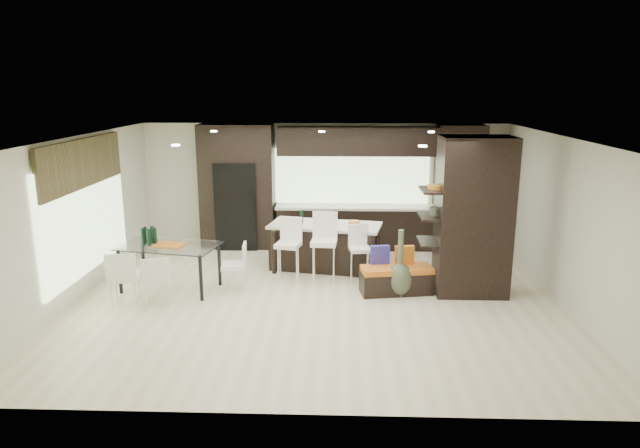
{
  "coord_description": "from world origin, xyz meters",
  "views": [
    {
      "loc": [
        0.35,
        -9.06,
        3.52
      ],
      "look_at": [
        0.0,
        0.6,
        1.15
      ],
      "focal_mm": 32.0,
      "sensor_mm": 36.0,
      "label": 1
    }
  ],
  "objects_px": {
    "stool_mid": "(324,254)",
    "kitchen_island": "(325,246)",
    "stool_left": "(288,256)",
    "bench": "(396,280)",
    "chair_end": "(234,269)",
    "dining_table": "(170,267)",
    "chair_far": "(125,280)",
    "chair_near": "(157,282)",
    "floor_vase": "(400,263)",
    "stool_right": "(360,259)"
  },
  "relations": [
    {
      "from": "kitchen_island",
      "to": "chair_far",
      "type": "xyz_separation_m",
      "value": [
        -3.2,
        -2.08,
        -0.01
      ]
    },
    {
      "from": "floor_vase",
      "to": "chair_end",
      "type": "distance_m",
      "value": 2.88
    },
    {
      "from": "dining_table",
      "to": "chair_near",
      "type": "height_order",
      "value": "dining_table"
    },
    {
      "from": "stool_left",
      "to": "stool_right",
      "type": "distance_m",
      "value": 1.31
    },
    {
      "from": "bench",
      "to": "chair_far",
      "type": "height_order",
      "value": "chair_far"
    },
    {
      "from": "stool_right",
      "to": "chair_end",
      "type": "distance_m",
      "value": 2.28
    },
    {
      "from": "kitchen_island",
      "to": "chair_far",
      "type": "bearing_deg",
      "value": -136.6
    },
    {
      "from": "stool_mid",
      "to": "chair_near",
      "type": "bearing_deg",
      "value": -150.8
    },
    {
      "from": "kitchen_island",
      "to": "dining_table",
      "type": "bearing_deg",
      "value": -143.8
    },
    {
      "from": "stool_mid",
      "to": "kitchen_island",
      "type": "bearing_deg",
      "value": 93.76
    },
    {
      "from": "chair_near",
      "to": "stool_left",
      "type": "bearing_deg",
      "value": 14.98
    },
    {
      "from": "stool_left",
      "to": "stool_right",
      "type": "relative_size",
      "value": 1.12
    },
    {
      "from": "stool_right",
      "to": "chair_near",
      "type": "height_order",
      "value": "stool_right"
    },
    {
      "from": "stool_left",
      "to": "chair_near",
      "type": "xyz_separation_m",
      "value": [
        -2.03,
        -1.29,
        -0.08
      ]
    },
    {
      "from": "stool_right",
      "to": "chair_far",
      "type": "height_order",
      "value": "chair_far"
    },
    {
      "from": "kitchen_island",
      "to": "floor_vase",
      "type": "relative_size",
      "value": 1.83
    },
    {
      "from": "stool_left",
      "to": "chair_far",
      "type": "xyz_separation_m",
      "value": [
        -2.55,
        -1.31,
        -0.04
      ]
    },
    {
      "from": "stool_right",
      "to": "bench",
      "type": "distance_m",
      "value": 0.88
    },
    {
      "from": "chair_near",
      "to": "chair_far",
      "type": "bearing_deg",
      "value": 164.62
    },
    {
      "from": "stool_mid",
      "to": "chair_end",
      "type": "height_order",
      "value": "stool_mid"
    },
    {
      "from": "floor_vase",
      "to": "chair_near",
      "type": "height_order",
      "value": "floor_vase"
    },
    {
      "from": "stool_left",
      "to": "bench",
      "type": "distance_m",
      "value": 2.02
    },
    {
      "from": "stool_mid",
      "to": "floor_vase",
      "type": "height_order",
      "value": "floor_vase"
    },
    {
      "from": "floor_vase",
      "to": "chair_near",
      "type": "xyz_separation_m",
      "value": [
        -3.99,
        -0.6,
        -0.18
      ]
    },
    {
      "from": "bench",
      "to": "dining_table",
      "type": "relative_size",
      "value": 0.74
    },
    {
      "from": "stool_left",
      "to": "floor_vase",
      "type": "height_order",
      "value": "floor_vase"
    },
    {
      "from": "stool_mid",
      "to": "bench",
      "type": "relative_size",
      "value": 0.83
    },
    {
      "from": "stool_left",
      "to": "kitchen_island",
      "type": "bearing_deg",
      "value": 62.41
    },
    {
      "from": "floor_vase",
      "to": "bench",
      "type": "bearing_deg",
      "value": 109.73
    },
    {
      "from": "stool_right",
      "to": "chair_far",
      "type": "bearing_deg",
      "value": -170.32
    },
    {
      "from": "stool_left",
      "to": "floor_vase",
      "type": "bearing_deg",
      "value": -6.58
    },
    {
      "from": "bench",
      "to": "dining_table",
      "type": "xyz_separation_m",
      "value": [
        -3.95,
        0.05,
        0.16
      ]
    },
    {
      "from": "dining_table",
      "to": "chair_far",
      "type": "bearing_deg",
      "value": -112.5
    },
    {
      "from": "stool_mid",
      "to": "bench",
      "type": "height_order",
      "value": "stool_mid"
    },
    {
      "from": "chair_near",
      "to": "chair_far",
      "type": "distance_m",
      "value": 0.52
    },
    {
      "from": "chair_far",
      "to": "chair_end",
      "type": "distance_m",
      "value": 1.82
    },
    {
      "from": "stool_mid",
      "to": "chair_far",
      "type": "bearing_deg",
      "value": -154.22
    },
    {
      "from": "stool_left",
      "to": "bench",
      "type": "xyz_separation_m",
      "value": [
        1.93,
        -0.58,
        -0.23
      ]
    },
    {
      "from": "stool_left",
      "to": "stool_right",
      "type": "bearing_deg",
      "value": 13.85
    },
    {
      "from": "chair_end",
      "to": "stool_mid",
      "type": "bearing_deg",
      "value": -77.13
    },
    {
      "from": "kitchen_island",
      "to": "stool_mid",
      "type": "distance_m",
      "value": 0.79
    },
    {
      "from": "floor_vase",
      "to": "chair_far",
      "type": "relative_size",
      "value": 1.34
    },
    {
      "from": "chair_far",
      "to": "chair_end",
      "type": "xyz_separation_m",
      "value": [
        1.64,
        0.78,
        -0.05
      ]
    },
    {
      "from": "stool_mid",
      "to": "chair_near",
      "type": "xyz_separation_m",
      "value": [
        -2.68,
        -1.27,
        -0.12
      ]
    },
    {
      "from": "chair_near",
      "to": "chair_end",
      "type": "distance_m",
      "value": 1.36
    },
    {
      "from": "dining_table",
      "to": "chair_near",
      "type": "distance_m",
      "value": 0.76
    },
    {
      "from": "stool_right",
      "to": "kitchen_island",
      "type": "bearing_deg",
      "value": 121.88
    },
    {
      "from": "floor_vase",
      "to": "chair_far",
      "type": "bearing_deg",
      "value": -172.21
    },
    {
      "from": "kitchen_island",
      "to": "stool_mid",
      "type": "bearing_deg",
      "value": -79.58
    },
    {
      "from": "floor_vase",
      "to": "dining_table",
      "type": "distance_m",
      "value": 4.0
    }
  ]
}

